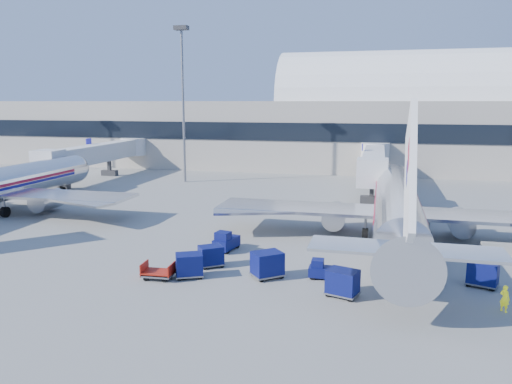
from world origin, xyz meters
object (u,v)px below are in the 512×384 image
(mast_west, at_px, (183,82))
(tug_lead, at_px, (323,270))
(tug_right, at_px, (415,267))
(cart_solo_near, at_px, (343,282))
(jetbridge_mid, at_px, (101,153))
(cart_train_a, at_px, (267,264))
(cart_solo_far, at_px, (483,273))
(cart_open_red, at_px, (158,273))
(cart_train_b, at_px, (211,256))
(ramp_worker, at_px, (505,298))
(barrier_near, at_px, (502,249))
(airliner_main, at_px, (397,207))
(tug_left, at_px, (226,241))
(jetbridge_near, at_px, (374,160))
(cart_train_c, at_px, (189,265))

(mast_west, height_order, tug_lead, mast_west)
(tug_right, bearing_deg, cart_solo_near, -103.42)
(jetbridge_mid, xyz_separation_m, cart_train_a, (35.60, -38.45, -2.96))
(cart_solo_far, distance_m, cart_open_red, 21.47)
(cart_train_b, bearing_deg, ramp_worker, -46.82)
(barrier_near, distance_m, cart_solo_near, 16.49)
(airliner_main, relative_size, cart_train_b, 16.95)
(barrier_near, relative_size, tug_left, 1.09)
(airliner_main, bearing_deg, jetbridge_near, 95.22)
(mast_west, distance_m, cart_solo_far, 52.13)
(cart_solo_far, relative_size, cart_open_red, 1.07)
(jetbridge_near, bearing_deg, mast_west, -178.32)
(tug_left, height_order, cart_train_a, cart_train_a)
(jetbridge_near, distance_m, cart_solo_far, 37.56)
(tug_left, bearing_deg, cart_solo_near, -115.57)
(airliner_main, distance_m, cart_solo_near, 14.85)
(cart_open_red, bearing_deg, cart_train_a, 13.01)
(airliner_main, bearing_deg, cart_solo_far, -63.35)
(cart_solo_far, bearing_deg, cart_open_red, -150.17)
(tug_left, bearing_deg, ramp_worker, -100.12)
(airliner_main, distance_m, tug_left, 15.23)
(cart_train_c, bearing_deg, ramp_worker, -28.45)
(jetbridge_near, bearing_deg, tug_right, -84.56)
(barrier_near, distance_m, ramp_worker, 12.09)
(cart_train_a, distance_m, cart_open_red, 7.43)
(airliner_main, bearing_deg, cart_open_red, -138.22)
(jetbridge_mid, relative_size, cart_open_red, 12.87)
(mast_west, xyz_separation_m, cart_open_red, (14.08, -39.71, -14.40))
(cart_train_b, relative_size, cart_open_red, 1.03)
(tug_right, height_order, cart_train_a, cart_train_a)
(jetbridge_mid, relative_size, cart_train_c, 11.89)
(tug_right, xyz_separation_m, cart_solo_far, (4.17, -0.66, 0.16))
(cart_train_a, height_order, ramp_worker, cart_train_a)
(barrier_near, xyz_separation_m, cart_solo_far, (-2.80, -7.85, 0.45))
(airliner_main, height_order, barrier_near, airliner_main)
(mast_west, height_order, ramp_worker, mast_west)
(cart_solo_near, bearing_deg, cart_train_a, 175.69)
(cart_train_c, distance_m, cart_solo_near, 10.50)
(barrier_near, bearing_deg, cart_solo_near, -134.43)
(cart_train_c, bearing_deg, cart_solo_far, -16.66)
(jetbridge_near, xyz_separation_m, cart_open_red, (-13.51, -40.52, -3.53))
(mast_west, bearing_deg, tug_left, -62.87)
(jetbridge_near, distance_m, mast_west, 29.67)
(jetbridge_mid, distance_m, mast_west, 18.06)
(cart_open_red, height_order, ramp_worker, ramp_worker)
(tug_lead, relative_size, cart_solo_far, 0.90)
(ramp_worker, bearing_deg, jetbridge_mid, 4.34)
(ramp_worker, bearing_deg, tug_left, 21.78)
(tug_lead, xyz_separation_m, tug_left, (-8.38, 4.65, 0.14))
(barrier_near, bearing_deg, cart_train_c, -153.68)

